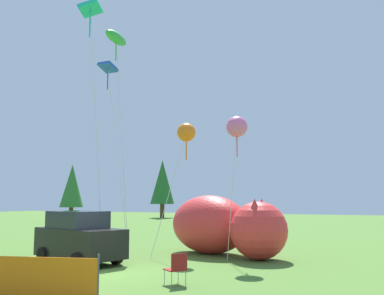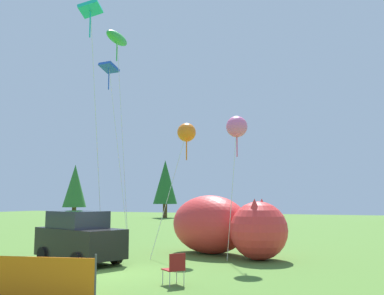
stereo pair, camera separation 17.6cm
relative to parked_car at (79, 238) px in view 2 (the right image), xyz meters
The scene contains 11 objects.
ground_plane 2.77m from the parked_car, 31.26° to the right, with size 120.00×120.00×0.00m, color #4C752D.
parked_car is the anchor object (origin of this frame).
folding_chair 5.87m from the parked_car, 23.92° to the right, with size 0.77×0.77×0.93m.
inflatable_cat 6.33m from the parked_car, 45.51° to the left, with size 6.32×4.47×2.68m.
kite_blue_box 10.96m from the parked_car, 115.70° to the left, with size 2.03×1.01×10.27m.
kite_teal_diamond 9.59m from the parked_car, 111.58° to the left, with size 1.19×1.15×11.10m.
kite_orange_flower 6.70m from the parked_car, 53.58° to the left, with size 1.30×2.29×6.04m.
kite_pink_octopus 7.90m from the parked_car, 30.43° to the left, with size 0.91×0.91×6.05m.
kite_green_fish 11.69m from the parked_car, 109.93° to the left, with size 2.57×2.99×11.84m.
horizon_tree_mid 34.86m from the parked_car, 129.04° to the left, with size 2.76×2.76×6.58m.
horizon_tree_northeast 41.37m from the parked_car, 112.23° to the left, with size 3.27×3.27×7.81m.
Camera 2 is at (8.73, -12.71, 2.52)m, focal length 40.00 mm.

